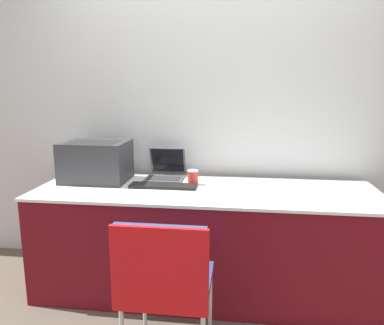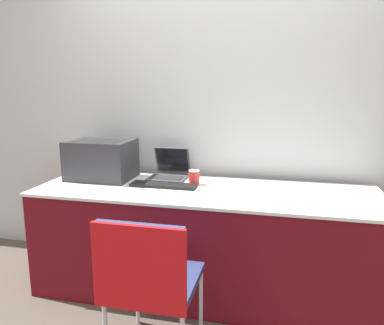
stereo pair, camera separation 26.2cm
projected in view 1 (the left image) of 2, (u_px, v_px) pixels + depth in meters
ground_plane at (199, 319)px, 2.40m from camera, size 14.00×14.00×0.00m
wall_back at (212, 108)px, 2.98m from camera, size 8.00×0.05×2.60m
table at (205, 240)px, 2.69m from camera, size 2.38×0.77×0.76m
printer at (96, 160)px, 2.82m from camera, size 0.48×0.37×0.30m
laptop_left at (165, 172)px, 2.90m from camera, size 0.28×0.32×0.23m
external_keyboard at (163, 186)px, 2.66m from camera, size 0.48×0.13×0.02m
coffee_cup at (193, 177)px, 2.73m from camera, size 0.08×0.08×0.11m
chair at (165, 277)px, 1.88m from camera, size 0.46×0.50×0.85m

